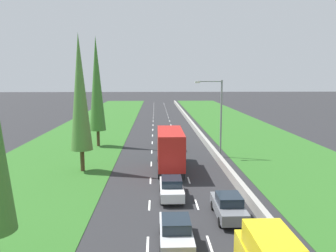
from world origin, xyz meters
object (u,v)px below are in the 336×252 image
object	(u,v)px
silver_sedan_centre_lane	(176,232)
grey_sedan_right_lane	(229,206)
white_sedan_centre_lane	(171,188)
grey_van_centre_lane	(166,138)
red_box_truck_centre_lane	(170,149)
poplar_tree_third	(97,84)
street_light_mast	(218,113)
poplar_tree_second	(80,93)

from	to	relation	value
silver_sedan_centre_lane	grey_sedan_right_lane	world-z (taller)	same
white_sedan_centre_lane	grey_sedan_right_lane	size ratio (longest dim) A/B	1.00
grey_sedan_right_lane	grey_van_centre_lane	bearing A→B (deg)	98.68
silver_sedan_centre_lane	white_sedan_centre_lane	bearing A→B (deg)	89.08
red_box_truck_centre_lane	poplar_tree_third	world-z (taller)	poplar_tree_third
grey_sedan_right_lane	street_light_mast	distance (m)	18.13
silver_sedan_centre_lane	red_box_truck_centre_lane	xyz separation A→B (m)	(0.35, 15.63, 1.37)
grey_van_centre_lane	street_light_mast	distance (m)	8.64
silver_sedan_centre_lane	white_sedan_centre_lane	world-z (taller)	same
grey_van_centre_lane	poplar_tree_third	distance (m)	11.70
white_sedan_centre_lane	poplar_tree_third	bearing A→B (deg)	113.85
poplar_tree_third	street_light_mast	world-z (taller)	poplar_tree_third
silver_sedan_centre_lane	poplar_tree_second	xyz separation A→B (m)	(-8.40, 15.50, 7.02)
silver_sedan_centre_lane	red_box_truck_centre_lane	bearing A→B (deg)	88.73
grey_van_centre_lane	street_light_mast	size ratio (longest dim) A/B	0.54
grey_sedan_right_lane	red_box_truck_centre_lane	bearing A→B (deg)	105.86
poplar_tree_third	white_sedan_centre_lane	bearing A→B (deg)	-66.15
red_box_truck_centre_lane	grey_sedan_right_lane	size ratio (longest dim) A/B	2.09
grey_sedan_right_lane	poplar_tree_third	bearing A→B (deg)	117.43
grey_sedan_right_lane	street_light_mast	world-z (taller)	street_light_mast
grey_van_centre_lane	street_light_mast	world-z (taller)	street_light_mast
red_box_truck_centre_lane	grey_sedan_right_lane	bearing A→B (deg)	-74.14
silver_sedan_centre_lane	grey_sedan_right_lane	bearing A→B (deg)	44.21
white_sedan_centre_lane	poplar_tree_third	world-z (taller)	poplar_tree_third
street_light_mast	red_box_truck_centre_lane	bearing A→B (deg)	-136.99
silver_sedan_centre_lane	grey_sedan_right_lane	distance (m)	5.23
silver_sedan_centre_lane	red_box_truck_centre_lane	size ratio (longest dim) A/B	0.48
grey_van_centre_lane	poplar_tree_third	bearing A→B (deg)	168.68
red_box_truck_centre_lane	poplar_tree_second	world-z (taller)	poplar_tree_second
silver_sedan_centre_lane	grey_van_centre_lane	world-z (taller)	grey_van_centre_lane
grey_van_centre_lane	poplar_tree_second	world-z (taller)	poplar_tree_second
red_box_truck_centre_lane	poplar_tree_third	xyz separation A→B (m)	(-9.22, 12.34, 6.22)
white_sedan_centre_lane	red_box_truck_centre_lane	distance (m)	8.13
white_sedan_centre_lane	street_light_mast	xyz separation A→B (m)	(6.05, 13.44, 4.42)
red_box_truck_centre_lane	poplar_tree_second	distance (m)	10.41
poplar_tree_second	poplar_tree_third	xyz separation A→B (m)	(-0.47, 12.47, 0.57)
white_sedan_centre_lane	grey_sedan_right_lane	bearing A→B (deg)	-47.60
white_sedan_centre_lane	poplar_tree_third	xyz separation A→B (m)	(-9.00, 20.35, 7.60)
poplar_tree_third	poplar_tree_second	bearing A→B (deg)	-87.82
poplar_tree_second	silver_sedan_centre_lane	bearing A→B (deg)	-61.55
poplar_tree_second	poplar_tree_third	size ratio (longest dim) A/B	0.92
white_sedan_centre_lane	grey_van_centre_lane	world-z (taller)	grey_van_centre_lane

